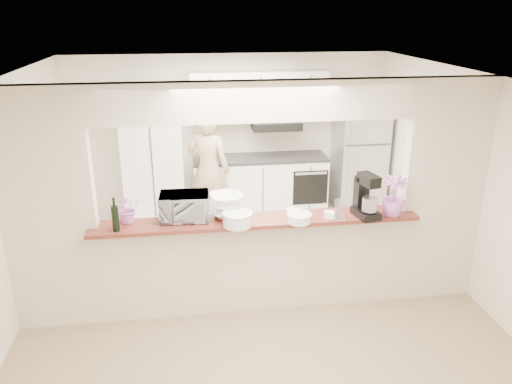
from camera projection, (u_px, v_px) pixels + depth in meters
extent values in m
plane|color=gray|center=(256.00, 306.00, 5.59)|extent=(6.00, 6.00, 0.00)
cube|color=silver|center=(240.00, 245.00, 7.03)|extent=(5.00, 2.90, 0.01)
cube|color=beige|center=(49.00, 213.00, 4.89)|extent=(0.90, 0.15, 2.50)
cube|color=beige|center=(442.00, 193.00, 5.43)|extent=(0.90, 0.15, 2.50)
cube|color=beige|center=(256.00, 101.00, 4.79)|extent=(3.20, 0.15, 0.40)
cube|color=beige|center=(256.00, 265.00, 5.41)|extent=(3.20, 0.15, 1.05)
cube|color=maroon|center=(256.00, 221.00, 5.17)|extent=(3.40, 0.38, 0.04)
cube|color=white|center=(153.00, 154.00, 7.58)|extent=(0.90, 0.60, 2.10)
cube|color=white|center=(260.00, 186.00, 8.00)|extent=(2.10, 0.60, 0.90)
cube|color=#2F2F31|center=(260.00, 158.00, 7.84)|extent=(2.10, 0.62, 0.04)
cube|color=white|center=(259.00, 96.00, 7.62)|extent=(2.10, 0.35, 0.75)
cube|color=black|center=(276.00, 125.00, 7.71)|extent=(0.75, 0.45, 0.12)
cube|color=black|center=(310.00, 188.00, 7.80)|extent=(0.55, 0.02, 0.55)
cube|color=#BCBCC2|center=(359.00, 159.00, 8.03)|extent=(0.75, 0.70, 1.70)
imported|color=#CE6DAF|center=(128.00, 209.00, 5.04)|extent=(0.31, 0.28, 0.30)
cylinder|color=black|center=(115.00, 219.00, 4.84)|extent=(0.07, 0.07, 0.26)
cylinder|color=black|center=(114.00, 202.00, 4.78)|extent=(0.02, 0.02, 0.09)
cylinder|color=black|center=(115.00, 219.00, 4.85)|extent=(0.07, 0.07, 0.26)
cylinder|color=black|center=(114.00, 202.00, 4.79)|extent=(0.02, 0.02, 0.09)
imported|color=#ADACB1|center=(184.00, 207.00, 5.12)|extent=(0.51, 0.36, 0.28)
imported|color=white|center=(227.00, 206.00, 5.18)|extent=(0.39, 0.39, 0.25)
cylinder|color=white|center=(237.00, 220.00, 4.99)|extent=(0.29, 0.29, 0.13)
cylinder|color=white|center=(237.00, 213.00, 4.96)|extent=(0.30, 0.30, 0.01)
cylinder|color=white|center=(299.00, 218.00, 5.08)|extent=(0.25, 0.25, 0.08)
cylinder|color=white|center=(299.00, 214.00, 5.06)|extent=(0.26, 0.26, 0.01)
cylinder|color=maroon|center=(242.00, 216.00, 5.15)|extent=(0.14, 0.14, 0.07)
cylinder|color=#CCB28F|center=(294.00, 213.00, 5.22)|extent=(0.16, 0.16, 0.07)
cube|color=silver|center=(334.00, 218.00, 5.18)|extent=(0.25, 0.18, 0.01)
cube|color=white|center=(334.00, 215.00, 5.16)|extent=(0.11, 0.11, 0.06)
cube|color=black|center=(365.00, 213.00, 5.21)|extent=(0.26, 0.34, 0.08)
cube|color=black|center=(361.00, 191.00, 5.24)|extent=(0.15, 0.13, 0.33)
cube|color=black|center=(369.00, 180.00, 5.07)|extent=(0.18, 0.29, 0.11)
cylinder|color=#B7B7BC|center=(370.00, 204.00, 5.11)|extent=(0.16, 0.16, 0.14)
imported|color=#BB67C0|center=(394.00, 196.00, 5.19)|extent=(0.32, 0.32, 0.43)
imported|color=tan|center=(209.00, 170.00, 7.37)|extent=(0.76, 0.63, 1.77)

